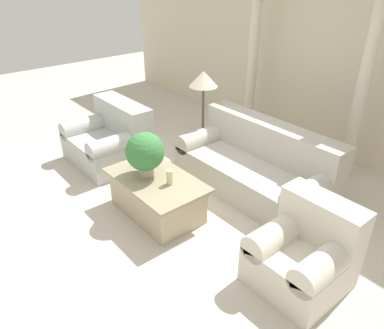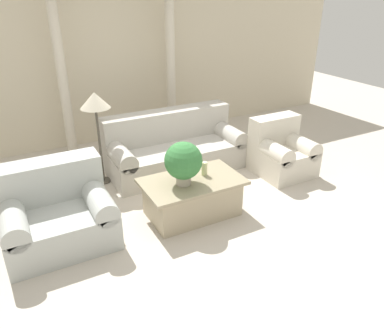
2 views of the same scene
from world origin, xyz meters
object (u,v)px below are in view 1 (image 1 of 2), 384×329
potted_plant (145,152)px  armchair (305,252)px  sofa_long (257,165)px  floor_lamp (203,83)px  coffee_table (157,195)px  loveseat (111,138)px

potted_plant → armchair: size_ratio=0.63×
potted_plant → armchair: potted_plant is taller
sofa_long → floor_lamp: 1.45m
armchair → sofa_long: bearing=146.7°
armchair → coffee_table: bearing=-166.4°
potted_plant → floor_lamp: floor_lamp is taller
loveseat → coffee_table: size_ratio=0.94×
loveseat → armchair: 3.44m
sofa_long → coffee_table: bearing=-105.8°
sofa_long → loveseat: same height
armchair → loveseat: bearing=-177.2°
coffee_table → loveseat: bearing=170.5°
coffee_table → armchair: size_ratio=1.46×
coffee_table → potted_plant: potted_plant is taller
sofa_long → floor_lamp: floor_lamp is taller
loveseat → coffee_table: bearing=-9.5°
loveseat → coffee_table: 1.64m
sofa_long → loveseat: size_ratio=1.81×
floor_lamp → armchair: (2.59, -0.98, -0.85)m
potted_plant → loveseat: bearing=168.1°
sofa_long → loveseat: (-2.01, -1.10, 0.01)m
coffee_table → armchair: (1.81, 0.44, 0.10)m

